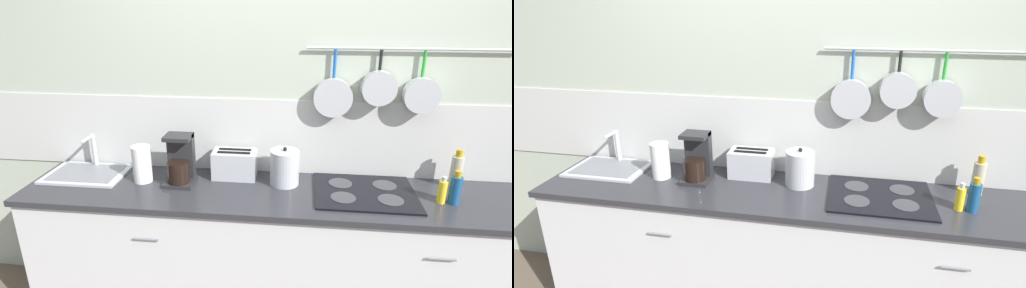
% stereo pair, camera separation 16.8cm
% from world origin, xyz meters
% --- Properties ---
extents(wall_back, '(7.20, 0.16, 2.60)m').
position_xyz_m(wall_back, '(0.00, 0.33, 1.27)').
color(wall_back, '#B2BCA8').
rests_on(wall_back, ground_plane).
extents(cabinet_base, '(3.14, 0.56, 0.87)m').
position_xyz_m(cabinet_base, '(0.00, -0.00, 0.44)').
color(cabinet_base, silver).
rests_on(cabinet_base, ground_plane).
extents(countertop, '(3.18, 0.58, 0.03)m').
position_xyz_m(countertop, '(0.00, 0.00, 0.89)').
color(countertop, '#2D2D33').
rests_on(countertop, cabinet_base).
extents(sink_basin, '(0.49, 0.34, 0.23)m').
position_xyz_m(sink_basin, '(-1.30, 0.11, 0.93)').
color(sink_basin, '#B7BABF').
rests_on(sink_basin, countertop).
extents(paper_towel_roll, '(0.11, 0.11, 0.23)m').
position_xyz_m(paper_towel_roll, '(-0.91, 0.06, 1.02)').
color(paper_towel_roll, white).
rests_on(paper_towel_roll, countertop).
extents(coffee_maker, '(0.18, 0.18, 0.31)m').
position_xyz_m(coffee_maker, '(-0.67, 0.06, 1.03)').
color(coffee_maker, '#262628').
rests_on(coffee_maker, countertop).
extents(toaster, '(0.29, 0.16, 0.18)m').
position_xyz_m(toaster, '(-0.36, 0.18, 0.99)').
color(toaster, '#B7BABF').
rests_on(toaster, countertop).
extents(kettle, '(0.17, 0.17, 0.24)m').
position_xyz_m(kettle, '(-0.05, 0.12, 1.01)').
color(kettle, '#B7BABF').
rests_on(kettle, countertop).
extents(cooktop, '(0.58, 0.47, 0.01)m').
position_xyz_m(cooktop, '(0.42, 0.04, 0.91)').
color(cooktop, black).
rests_on(cooktop, countertop).
extents(bottle_olive_oil, '(0.05, 0.05, 0.16)m').
position_xyz_m(bottle_olive_oil, '(0.82, -0.02, 0.98)').
color(bottle_olive_oil, yellow).
rests_on(bottle_olive_oil, countertop).
extents(bottle_hot_sauce, '(0.06, 0.06, 0.19)m').
position_xyz_m(bottle_hot_sauce, '(0.89, -0.03, 0.99)').
color(bottle_hot_sauce, navy).
rests_on(bottle_hot_sauce, countertop).
extents(bottle_vinegar, '(0.07, 0.07, 0.24)m').
position_xyz_m(bottle_vinegar, '(0.96, 0.19, 1.01)').
color(bottle_vinegar, '#BFB799').
rests_on(bottle_vinegar, countertop).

